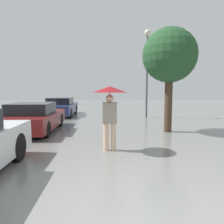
# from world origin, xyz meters

# --- Properties ---
(ground_plane) EXTENTS (60.00, 60.00, 0.00)m
(ground_plane) POSITION_xyz_m (0.00, 0.00, 0.00)
(ground_plane) COLOR slate
(pedestrian) EXTENTS (0.94, 0.94, 1.75)m
(pedestrian) POSITION_xyz_m (-0.34, 3.29, 1.36)
(pedestrian) COLOR beige
(pedestrian) RESTS_ON ground_plane
(parked_car_middle) EXTENTS (1.77, 3.84, 1.14)m
(parked_car_middle) POSITION_xyz_m (-3.29, 6.15, 0.53)
(parked_car_middle) COLOR maroon
(parked_car_middle) RESTS_ON ground_plane
(parked_car_farthest) EXTENTS (1.67, 3.99, 1.14)m
(parked_car_farthest) POSITION_xyz_m (-3.23, 11.44, 0.53)
(parked_car_farthest) COLOR navy
(parked_car_farthest) RESTS_ON ground_plane
(tree) EXTENTS (2.08, 2.08, 4.00)m
(tree) POSITION_xyz_m (2.02, 5.83, 2.92)
(tree) COLOR #473323
(tree) RESTS_ON ground_plane
(street_lamp) EXTENTS (0.36, 0.36, 5.07)m
(street_lamp) POSITION_xyz_m (2.03, 10.23, 3.45)
(street_lamp) COLOR #515456
(street_lamp) RESTS_ON ground_plane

